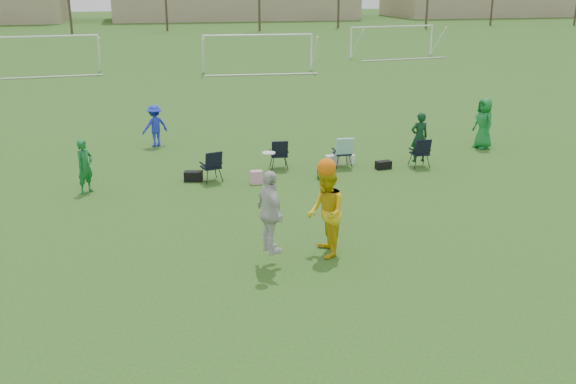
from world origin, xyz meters
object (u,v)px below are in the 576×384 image
object	(u,v)px
fielder_blue	(155,126)
center_contest	(307,211)
fielder_green_near	(85,166)
goal_right	(393,33)
goal_mid	(258,42)
fielder_green_far	(484,123)
goal_left	(40,44)

from	to	relation	value
fielder_blue	center_contest	xyz separation A→B (m)	(2.84, -11.04, 0.34)
fielder_green_near	goal_right	xyz separation A→B (m)	(21.62, 30.64, 1.14)
goal_mid	fielder_blue	bearing A→B (deg)	-106.98
fielder_blue	center_contest	distance (m)	11.41
fielder_green_near	fielder_green_far	distance (m)	13.85
center_contest	fielder_green_near	bearing A→B (deg)	129.90
fielder_green_near	goal_right	bearing A→B (deg)	3.45
goal_right	goal_left	bearing A→B (deg)	-179.25
fielder_green_near	fielder_blue	distance (m)	5.53
fielder_blue	fielder_green_far	world-z (taller)	fielder_green_far
fielder_blue	fielder_green_far	distance (m)	11.94
fielder_green_far	center_contest	xyz separation A→B (m)	(-8.72, -8.07, 0.19)
goal_right	fielder_green_far	bearing A→B (deg)	-113.54
fielder_blue	center_contest	size ratio (longest dim) A/B	0.60
fielder_green_far	goal_right	size ratio (longest dim) A/B	0.25
fielder_green_near	goal_left	xyz separation A→B (m)	(-4.38, 26.64, 1.14)
fielder_green_far	fielder_green_near	bearing A→B (deg)	-89.28
fielder_green_far	goal_right	bearing A→B (deg)	156.34
fielder_green_near	center_contest	xyz separation A→B (m)	(4.97, -5.94, 0.32)
goal_left	fielder_blue	bearing A→B (deg)	-78.19
fielder_blue	goal_mid	size ratio (longest dim) A/B	0.21
center_contest	goal_right	xyz separation A→B (m)	(16.65, 36.58, 0.82)
fielder_green_far	goal_mid	size ratio (longest dim) A/B	0.25
fielder_green_far	goal_mid	xyz separation A→B (m)	(-4.07, 22.52, 1.01)
fielder_green_near	goal_mid	distance (m)	26.48
fielder_green_far	goal_right	distance (m)	29.61
fielder_green_near	fielder_blue	world-z (taller)	fielder_green_near
fielder_blue	goal_right	world-z (taller)	goal_right
fielder_green_near	goal_mid	bearing A→B (deg)	17.33
fielder_green_near	goal_right	world-z (taller)	goal_right
fielder_blue	fielder_green_far	bearing A→B (deg)	139.77
fielder_blue	fielder_green_far	size ratio (longest dim) A/B	0.84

